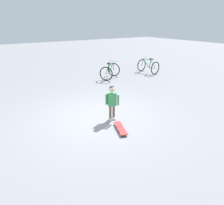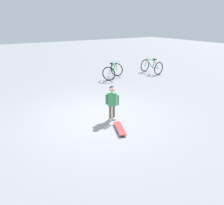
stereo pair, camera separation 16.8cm
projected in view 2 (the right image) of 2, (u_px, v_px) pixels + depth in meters
ground_plane at (97, 118)px, 6.15m from camera, size 50.00×50.00×0.00m
child_person at (112, 99)px, 5.82m from camera, size 0.32×0.29×1.06m
skateboard at (120, 128)px, 5.43m from camera, size 0.43×0.78×0.07m
bicycle_near at (152, 66)px, 11.34m from camera, size 0.83×1.14×0.85m
bicycle_mid at (113, 71)px, 10.28m from camera, size 1.28×1.19×0.85m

